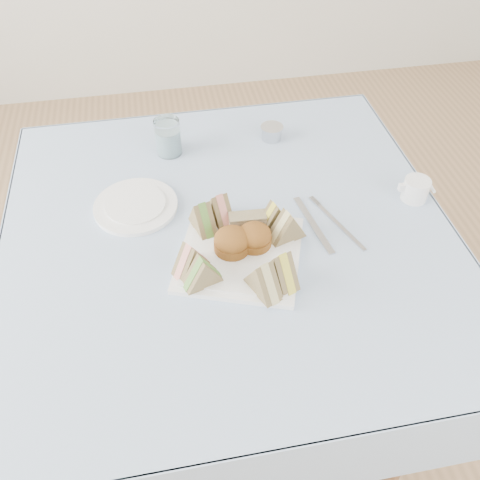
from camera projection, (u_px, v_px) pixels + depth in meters
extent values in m
plane|color=#9E7751|center=(232.00, 388.00, 1.69)|extent=(4.00, 4.00, 0.00)
cube|color=brown|center=(230.00, 324.00, 1.43)|extent=(0.90, 0.90, 0.74)
cube|color=#A6C6E3|center=(228.00, 230.00, 1.16)|extent=(1.02, 1.02, 0.01)
cube|color=white|center=(240.00, 254.00, 1.10)|extent=(0.33, 0.33, 0.01)
cylinder|color=brown|center=(232.00, 241.00, 1.08)|extent=(0.10, 0.10, 0.05)
cylinder|color=brown|center=(255.00, 237.00, 1.09)|extent=(0.08, 0.08, 0.05)
cube|color=tan|center=(247.00, 221.00, 1.13)|extent=(0.08, 0.04, 0.04)
cylinder|color=white|center=(136.00, 206.00, 1.21)|extent=(0.26, 0.26, 0.01)
cylinder|color=white|center=(168.00, 137.00, 1.33)|extent=(0.09, 0.09, 0.10)
cylinder|color=#BABABE|center=(272.00, 133.00, 1.40)|extent=(0.08, 0.08, 0.03)
cube|color=#BABABE|center=(313.00, 225.00, 1.17)|extent=(0.04, 0.20, 0.00)
cube|color=#BABABE|center=(341.00, 227.00, 1.16)|extent=(0.07, 0.16, 0.00)
cylinder|color=white|center=(416.00, 189.00, 1.21)|extent=(0.07, 0.07, 0.06)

